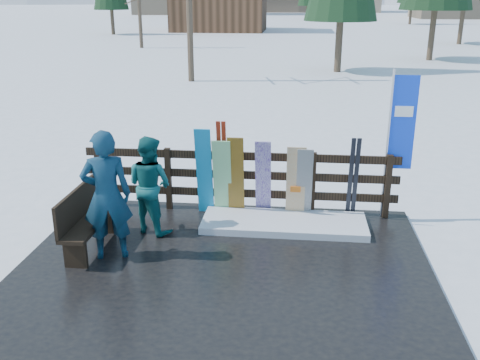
# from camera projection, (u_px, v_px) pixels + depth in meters

# --- Properties ---
(ground) EXTENTS (700.00, 700.00, 0.00)m
(ground) POSITION_uv_depth(u_px,v_px,m) (223.00, 274.00, 7.72)
(ground) COLOR white
(ground) RESTS_ON ground
(deck) EXTENTS (6.00, 5.00, 0.08)m
(deck) POSITION_uv_depth(u_px,v_px,m) (223.00, 272.00, 7.70)
(deck) COLOR black
(deck) RESTS_ON ground
(fence) EXTENTS (5.60, 0.10, 1.15)m
(fence) POSITION_uv_depth(u_px,v_px,m) (239.00, 177.00, 9.54)
(fence) COLOR black
(fence) RESTS_ON deck
(snow_patch) EXTENTS (2.77, 1.00, 0.12)m
(snow_patch) POSITION_uv_depth(u_px,v_px,m) (284.00, 223.00, 9.09)
(snow_patch) COLOR white
(snow_patch) RESTS_ON deck
(bench) EXTENTS (0.41, 1.50, 0.97)m
(bench) POSITION_uv_depth(u_px,v_px,m) (84.00, 218.00, 8.14)
(bench) COLOR black
(bench) RESTS_ON deck
(snowboard_0) EXTENTS (0.28, 0.32, 1.61)m
(snowboard_0) POSITION_uv_depth(u_px,v_px,m) (204.00, 172.00, 9.35)
(snowboard_0) COLOR #138BC5
(snowboard_0) RESTS_ON deck
(snowboard_1) EXTENTS (0.32, 0.30, 1.41)m
(snowboard_1) POSITION_uv_depth(u_px,v_px,m) (222.00, 178.00, 9.35)
(snowboard_1) COLOR white
(snowboard_1) RESTS_ON deck
(snowboard_2) EXTENTS (0.28, 0.25, 1.47)m
(snowboard_2) POSITION_uv_depth(u_px,v_px,m) (236.00, 177.00, 9.31)
(snowboard_2) COLOR orange
(snowboard_2) RESTS_ON deck
(snowboard_3) EXTENTS (0.27, 0.46, 1.44)m
(snowboard_3) POSITION_uv_depth(u_px,v_px,m) (263.00, 179.00, 9.27)
(snowboard_3) COLOR silver
(snowboard_3) RESTS_ON deck
(snowboard_4) EXTENTS (0.27, 0.23, 1.29)m
(snowboard_4) POSITION_uv_depth(u_px,v_px,m) (304.00, 184.00, 9.22)
(snowboard_4) COLOR black
(snowboard_4) RESTS_ON deck
(snowboard_5) EXTENTS (0.33, 0.18, 1.32)m
(snowboard_5) POSITION_uv_depth(u_px,v_px,m) (296.00, 183.00, 9.23)
(snowboard_5) COLOR silver
(snowboard_5) RESTS_ON deck
(ski_pair_a) EXTENTS (0.16, 0.29, 1.73)m
(ski_pair_a) POSITION_uv_depth(u_px,v_px,m) (222.00, 168.00, 9.36)
(ski_pair_a) COLOR #A22914
(ski_pair_a) RESTS_ON deck
(ski_pair_b) EXTENTS (0.17, 0.27, 1.50)m
(ski_pair_b) POSITION_uv_depth(u_px,v_px,m) (353.00, 179.00, 9.17)
(ski_pair_b) COLOR black
(ski_pair_b) RESTS_ON deck
(rental_flag) EXTENTS (0.45, 0.04, 2.60)m
(rental_flag) POSITION_uv_depth(u_px,v_px,m) (399.00, 128.00, 9.00)
(rental_flag) COLOR silver
(rental_flag) RESTS_ON deck
(person_front) EXTENTS (0.82, 0.67, 1.96)m
(person_front) POSITION_uv_depth(u_px,v_px,m) (107.00, 195.00, 7.76)
(person_front) COLOR navy
(person_front) RESTS_ON deck
(person_back) EXTENTS (0.98, 0.90, 1.62)m
(person_back) POSITION_uv_depth(u_px,v_px,m) (150.00, 185.00, 8.69)
(person_back) COLOR #13595B
(person_back) RESTS_ON deck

